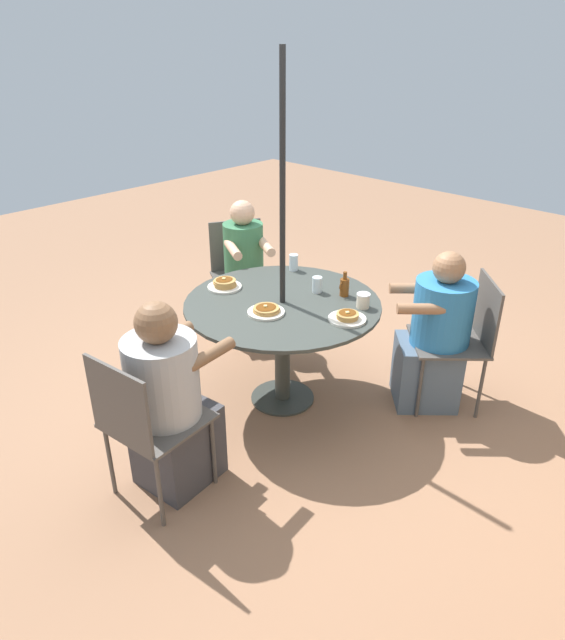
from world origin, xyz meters
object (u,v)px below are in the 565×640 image
pancake_plate_a (266,311)px  pancake_plate_c (347,317)px  syrup_bottle (344,287)px  drinking_glass_a (294,262)px  patio_table (282,318)px  drinking_glass_b (317,285)px  diner_south (245,276)px  pancake_plate_b (225,285)px  diner_east (434,338)px  coffee_cup (363,301)px  patio_chair_south (240,268)px  patio_chair_east (463,334)px  patio_chair_north (143,419)px  diner_north (170,406)px

pancake_plate_a → pancake_plate_c: 0.50m
syrup_bottle → drinking_glass_a: (-0.10, -0.55, -0.01)m
pancake_plate_c → drinking_glass_a: (-0.37, -0.79, 0.04)m
patio_table → drinking_glass_b: size_ratio=11.98×
diner_south → syrup_bottle: 1.17m
pancake_plate_a → syrup_bottle: (-0.55, 0.19, 0.05)m
pancake_plate_a → pancake_plate_b: bearing=-99.5°
patio_table → pancake_plate_c: pancake_plate_c is taller
diner_east → pancake_plate_c: diner_east is taller
coffee_cup → pancake_plate_a: bearing=-38.3°
patio_chair_south → coffee_cup: bearing=107.9°
patio_chair_east → syrup_bottle: 0.85m
pancake_plate_c → drinking_glass_a: drinking_glass_a is taller
patio_table → patio_chair_east: bearing=132.7°
syrup_bottle → diner_east: bearing=123.0°
pancake_plate_b → drinking_glass_b: drinking_glass_b is taller
patio_chair_north → patio_chair_east: same height
patio_chair_north → diner_south: 1.98m
drinking_glass_a → patio_chair_east: bearing=106.6°
pancake_plate_a → patio_chair_east: bearing=140.2°
patio_chair_south → pancake_plate_c: patio_chair_south is taller
patio_chair_north → diner_north: diner_north is taller
diner_north → diner_south: bearing=117.3°
pancake_plate_b → coffee_cup: coffee_cup is taller
diner_east → drinking_glass_a: 1.14m
patio_table → patio_chair_east: (-0.81, 0.88, -0.10)m
diner_south → drinking_glass_b: diner_south is taller
drinking_glass_b → drinking_glass_a: bearing=-115.3°
pancake_plate_b → drinking_glass_a: size_ratio=1.95×
pancake_plate_a → drinking_glass_a: (-0.65, -0.37, 0.04)m
coffee_cup → patio_table: bearing=-55.4°
patio_chair_east → coffee_cup: (0.52, -0.46, 0.27)m
drinking_glass_b → patio_chair_east: bearing=123.3°
pancake_plate_b → patio_chair_south: bearing=-138.4°
patio_table → diner_north: diner_north is taller
diner_south → pancake_plate_a: bearing=82.7°
diner_north → pancake_plate_c: size_ratio=4.90×
diner_north → patio_chair_east: (-1.83, 0.76, 0.02)m
patio_chair_east → pancake_plate_b: size_ratio=3.91×
diner_east → drinking_glass_b: diner_east is taller
patio_chair_south → pancake_plate_a: (0.77, 1.10, 0.24)m
diner_south → pancake_plate_b: 0.80m
patio_chair_east → pancake_plate_b: (0.93, -1.32, 0.25)m
pancake_plate_c → drinking_glass_a: 0.88m
patio_chair_east → pancake_plate_a: patio_chair_east is taller
diner_east → diner_south: 1.66m
patio_chair_north → pancake_plate_c: 1.34m
patio_chair_north → patio_chair_east: (-2.01, 0.74, 0.00)m
pancake_plate_b → coffee_cup: bearing=115.1°
pancake_plate_a → syrup_bottle: bearing=161.2°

